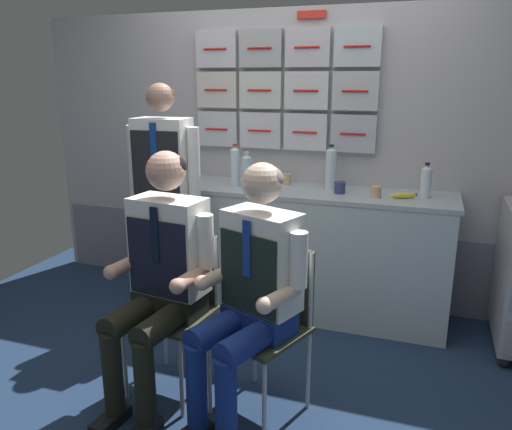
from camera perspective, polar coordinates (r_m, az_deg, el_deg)
name	(u,v)px	position (r m, az deg, el deg)	size (l,w,h in m)	color
ground	(228,389)	(2.99, -3.20, -19.14)	(4.80, 4.80, 0.04)	#1C2E4B
galley_bulkhead	(294,158)	(3.82, 4.30, 6.49)	(4.20, 0.14, 2.15)	#B6B0B5
galley_counter	(309,252)	(3.66, 5.98, -4.16)	(1.98, 0.53, 0.91)	#B1BFC7
folding_chair_left	(180,293)	(2.81, -8.60, -8.75)	(0.44, 0.45, 0.86)	#A8AAAF
crew_member_left	(161,267)	(2.61, -10.73, -5.85)	(0.52, 0.67, 1.33)	black
folding_chair_center	(271,310)	(2.60, 1.75, -10.68)	(0.52, 0.52, 0.86)	#A8AAAF
crew_member_center	(251,285)	(2.41, -0.59, -7.94)	(0.55, 0.69, 1.30)	black
crew_member_standing	(164,186)	(3.44, -10.36, 3.26)	(0.52, 0.26, 1.64)	black
water_bottle_blue_cap	(426,181)	(3.46, 18.71, 3.65)	(0.07, 0.07, 0.23)	silver
water_bottle_short	(331,168)	(3.57, 8.48, 5.31)	(0.08, 0.08, 0.31)	silver
water_bottle_tall	(235,166)	(3.62, -2.40, 5.55)	(0.07, 0.07, 0.30)	silver
sparkling_bottle_green	(247,171)	(3.56, -1.05, 5.02)	(0.07, 0.07, 0.26)	silver
paper_cup_blue	(286,179)	(3.70, 3.41, 4.12)	(0.07, 0.07, 0.08)	tan
coffee_cup_spare	(376,191)	(3.38, 13.43, 2.62)	(0.07, 0.07, 0.07)	tan
espresso_cup_small	(340,187)	(3.45, 9.48, 3.14)	(0.08, 0.08, 0.08)	navy
snack_banana	(404,195)	(3.40, 16.38, 2.14)	(0.17, 0.10, 0.04)	yellow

